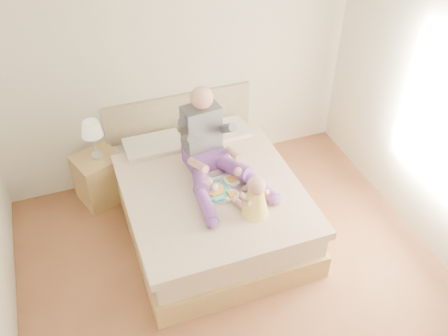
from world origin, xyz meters
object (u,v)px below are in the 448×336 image
object	(u,v)px
bed	(207,198)
adult	(210,150)
baby	(255,199)
tray	(224,187)
nightstand	(100,178)

from	to	relation	value
bed	adult	world-z (taller)	adult
bed	baby	xyz separation A→B (m)	(0.25, -0.63, 0.47)
adult	tray	distance (m)	0.40
nightstand	adult	distance (m)	1.39
bed	baby	distance (m)	0.83
adult	tray	bearing A→B (deg)	-91.60
adult	baby	bearing A→B (deg)	-82.32
adult	baby	distance (m)	0.75
bed	adult	bearing A→B (deg)	50.13
adult	baby	world-z (taller)	adult
bed	tray	bearing A→B (deg)	-67.06
bed	tray	world-z (taller)	bed
adult	tray	xyz separation A→B (m)	(0.03, -0.32, -0.24)
nightstand	bed	bearing A→B (deg)	-56.54
tray	baby	size ratio (longest dim) A/B	1.26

